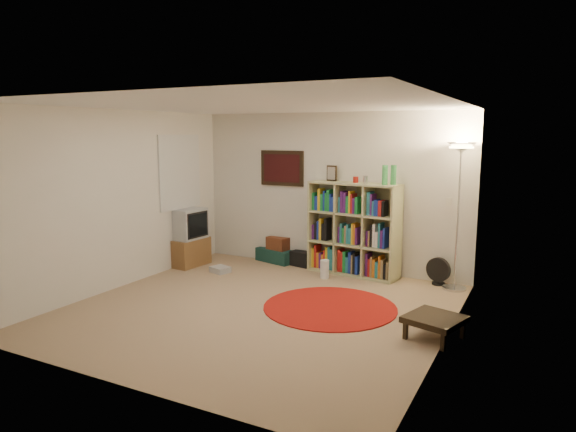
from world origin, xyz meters
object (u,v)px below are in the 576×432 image
Objects in this scene: suitcase at (278,255)px; side_table at (435,320)px; floor_lamp at (460,168)px; floor_fan at (438,271)px; tv_stand at (188,238)px; bookshelf at (353,230)px.

suitcase is 3.80m from side_table.
floor_fan is (-0.25, 0.11, -1.50)m from floor_lamp.
side_table reaches higher than suitcase.
tv_stand reaches higher than suitcase.
bookshelf is 1.41m from floor_fan.
floor_fan is at bearing 155.86° from floor_lamp.
tv_stand is (-4.18, -0.63, -1.25)m from floor_lamp.
floor_lamp is at bearing 9.39° from suitcase.
floor_fan is 0.43× the size of tv_stand.
bookshelf is at bearing 176.32° from floor_lamp.
bookshelf reaches higher than tv_stand.
floor_lamp reaches higher than suitcase.
bookshelf is 2.54× the size of side_table.
floor_lamp is 2.65× the size of suitcase.
floor_lamp is 1.53m from floor_fan.
tv_stand is at bearing -156.72° from bookshelf.
bookshelf is 2.67m from side_table.
tv_stand is at bearing -171.43° from floor_lamp.
suitcase is at bearing 174.40° from floor_lamp.
floor_lamp reaches higher than tv_stand.
suitcase is at bearing 179.94° from bookshelf.
side_table is (0.11, -1.92, -1.50)m from floor_lamp.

